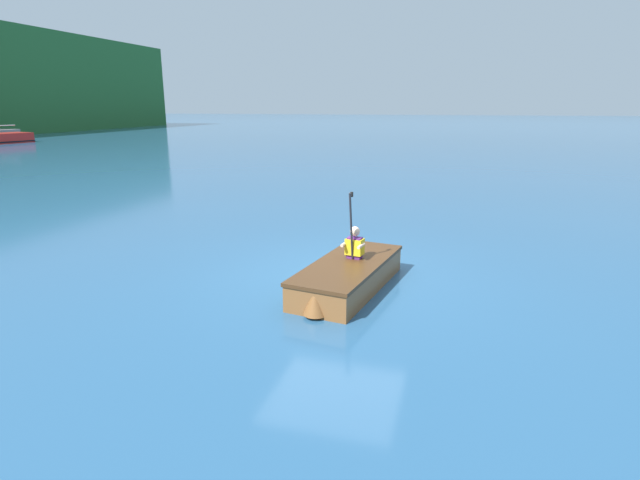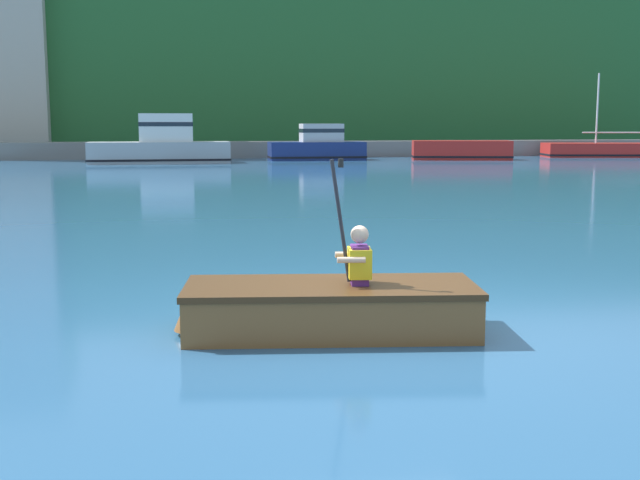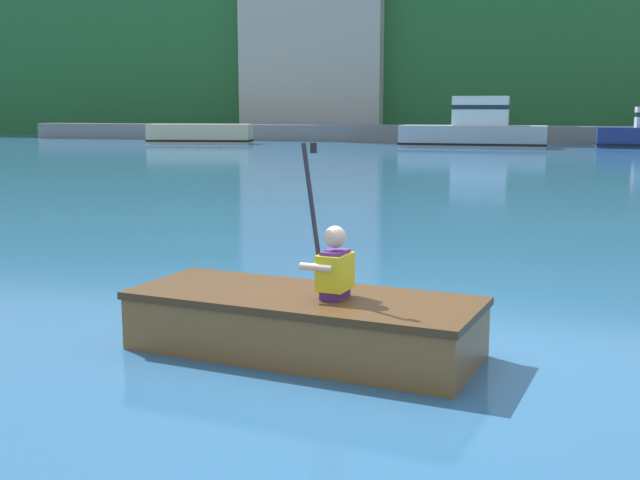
# 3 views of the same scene
# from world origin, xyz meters

# --- Properties ---
(ground_plane) EXTENTS (300.00, 300.00, 0.00)m
(ground_plane) POSITION_xyz_m (0.00, 0.00, 0.00)
(ground_plane) COLOR #28567F
(shoreline_ridge) EXTENTS (120.00, 20.00, 10.91)m
(shoreline_ridge) POSITION_xyz_m (0.00, 51.89, 5.46)
(shoreline_ridge) COLOR #28602D
(shoreline_ridge) RESTS_ON ground
(waterfront_office_block_center) EXTENTS (12.25, 7.08, 9.05)m
(waterfront_office_block_center) POSITION_xyz_m (-6.01, 47.68, 4.53)
(waterfront_office_block_center) COLOR gray
(waterfront_office_block_center) RESTS_ON ground
(marina_dock) EXTENTS (56.69, 2.40, 0.90)m
(marina_dock) POSITION_xyz_m (0.00, 37.80, 0.45)
(marina_dock) COLOR slate
(marina_dock) RESTS_ON ground
(moored_boat_dock_west_end) EXTENTS (5.44, 2.90, 1.01)m
(moored_boat_dock_west_end) POSITION_xyz_m (13.78, 32.69, 0.47)
(moored_boat_dock_west_end) COLOR red
(moored_boat_dock_west_end) RESTS_ON ground
(moored_boat_dock_west_inner) EXTENTS (6.80, 2.14, 2.39)m
(moored_boat_dock_west_inner) POSITION_xyz_m (-1.85, 32.36, 0.85)
(moored_boat_dock_west_inner) COLOR #9EA3A8
(moored_boat_dock_west_inner) RESTS_ON ground
(moored_boat_dock_center_near) EXTENTS (5.08, 1.88, 1.90)m
(moored_boat_dock_center_near) POSITION_xyz_m (6.27, 33.97, 0.72)
(moored_boat_dock_center_near) COLOR navy
(moored_boat_dock_center_near) RESTS_ON ground
(moored_boat_dock_east_inner) EXTENTS (6.76, 3.64, 4.71)m
(moored_boat_dock_east_inner) POSITION_xyz_m (22.89, 34.32, 0.37)
(moored_boat_dock_east_inner) COLOR red
(moored_boat_dock_east_inner) RESTS_ON ground
(rowboat_foreground) EXTENTS (2.93, 1.49, 0.47)m
(rowboat_foreground) POSITION_xyz_m (-0.64, -0.35, 0.27)
(rowboat_foreground) COLOR brown
(rowboat_foreground) RESTS_ON ground
(person_paddler) EXTENTS (0.41, 0.39, 1.18)m
(person_paddler) POSITION_xyz_m (-0.34, -0.40, 0.72)
(person_paddler) COLOR #592672
(person_paddler) RESTS_ON rowboat_foreground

